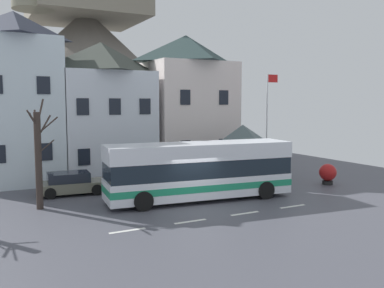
{
  "coord_description": "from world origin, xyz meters",
  "views": [
    {
      "loc": [
        -10.04,
        -18.58,
        5.42
      ],
      "look_at": [
        2.0,
        4.57,
        2.81
      ],
      "focal_mm": 39.23,
      "sensor_mm": 36.0,
      "label": 1
    }
  ],
  "objects_px": {
    "parked_car_01": "(71,183)",
    "pedestrian_01": "(250,171)",
    "townhouse_01": "(102,109)",
    "bare_tree_02": "(39,157)",
    "townhouse_00": "(16,98)",
    "flagpole": "(268,117)",
    "public_bench": "(230,170)",
    "townhouse_02": "(186,103)",
    "transit_bus": "(200,171)",
    "bus_shelter": "(243,136)",
    "parked_car_00": "(262,164)",
    "harbour_buoy": "(328,173)",
    "pedestrian_00": "(279,168)",
    "hilltop_castle": "(87,74)"
  },
  "relations": [
    {
      "from": "parked_car_01",
      "to": "pedestrian_01",
      "type": "height_order",
      "value": "pedestrian_01"
    },
    {
      "from": "townhouse_01",
      "to": "bare_tree_02",
      "type": "distance_m",
      "value": 10.56
    },
    {
      "from": "townhouse_00",
      "to": "flagpole",
      "type": "xyz_separation_m",
      "value": [
        16.43,
        -5.73,
        -1.37
      ]
    },
    {
      "from": "public_bench",
      "to": "townhouse_02",
      "type": "bearing_deg",
      "value": 100.14
    },
    {
      "from": "bare_tree_02",
      "to": "transit_bus",
      "type": "bearing_deg",
      "value": -13.8
    },
    {
      "from": "townhouse_00",
      "to": "bus_shelter",
      "type": "relative_size",
      "value": 2.93
    },
    {
      "from": "townhouse_01",
      "to": "flagpole",
      "type": "xyz_separation_m",
      "value": [
        10.52,
        -6.22,
        -0.58
      ]
    },
    {
      "from": "bus_shelter",
      "to": "parked_car_00",
      "type": "bearing_deg",
      "value": 32.65
    },
    {
      "from": "pedestrian_01",
      "to": "public_bench",
      "type": "relative_size",
      "value": 0.91
    },
    {
      "from": "harbour_buoy",
      "to": "flagpole",
      "type": "bearing_deg",
      "value": 108.88
    },
    {
      "from": "transit_bus",
      "to": "parked_car_01",
      "type": "relative_size",
      "value": 2.61
    },
    {
      "from": "parked_car_01",
      "to": "bare_tree_02",
      "type": "bearing_deg",
      "value": -122.48
    },
    {
      "from": "pedestrian_00",
      "to": "parked_car_00",
      "type": "bearing_deg",
      "value": 69.41
    },
    {
      "from": "bus_shelter",
      "to": "pedestrian_00",
      "type": "relative_size",
      "value": 2.44
    },
    {
      "from": "bus_shelter",
      "to": "pedestrian_01",
      "type": "xyz_separation_m",
      "value": [
        -0.18,
        -1.21,
        -2.25
      ]
    },
    {
      "from": "bus_shelter",
      "to": "harbour_buoy",
      "type": "relative_size",
      "value": 2.82
    },
    {
      "from": "parked_car_00",
      "to": "flagpole",
      "type": "height_order",
      "value": "flagpole"
    },
    {
      "from": "bus_shelter",
      "to": "parked_car_01",
      "type": "distance_m",
      "value": 11.75
    },
    {
      "from": "bus_shelter",
      "to": "harbour_buoy",
      "type": "distance_m",
      "value": 6.12
    },
    {
      "from": "transit_bus",
      "to": "flagpole",
      "type": "distance_m",
      "value": 9.56
    },
    {
      "from": "flagpole",
      "to": "harbour_buoy",
      "type": "bearing_deg",
      "value": -71.12
    },
    {
      "from": "townhouse_01",
      "to": "flagpole",
      "type": "height_order",
      "value": "townhouse_01"
    },
    {
      "from": "flagpole",
      "to": "harbour_buoy",
      "type": "height_order",
      "value": "flagpole"
    },
    {
      "from": "townhouse_02",
      "to": "transit_bus",
      "type": "relative_size",
      "value": 1.01
    },
    {
      "from": "public_bench",
      "to": "pedestrian_00",
      "type": "bearing_deg",
      "value": -61.71
    },
    {
      "from": "hilltop_castle",
      "to": "pedestrian_00",
      "type": "bearing_deg",
      "value": -79.23
    },
    {
      "from": "townhouse_00",
      "to": "transit_bus",
      "type": "xyz_separation_m",
      "value": [
        8.39,
        -10.13,
        -4.07
      ]
    },
    {
      "from": "townhouse_00",
      "to": "bare_tree_02",
      "type": "height_order",
      "value": "townhouse_00"
    },
    {
      "from": "parked_car_00",
      "to": "parked_car_01",
      "type": "height_order",
      "value": "parked_car_00"
    },
    {
      "from": "townhouse_01",
      "to": "hilltop_castle",
      "type": "height_order",
      "value": "hilltop_castle"
    },
    {
      "from": "parked_car_01",
      "to": "harbour_buoy",
      "type": "bearing_deg",
      "value": -12.4
    },
    {
      "from": "pedestrian_01",
      "to": "transit_bus",
      "type": "bearing_deg",
      "value": -154.38
    },
    {
      "from": "bus_shelter",
      "to": "harbour_buoy",
      "type": "xyz_separation_m",
      "value": [
        4.19,
        -3.79,
        -2.36
      ]
    },
    {
      "from": "townhouse_02",
      "to": "hilltop_castle",
      "type": "xyz_separation_m",
      "value": [
        -2.92,
        21.08,
        3.39
      ]
    },
    {
      "from": "transit_bus",
      "to": "harbour_buoy",
      "type": "bearing_deg",
      "value": 5.48
    },
    {
      "from": "townhouse_00",
      "to": "harbour_buoy",
      "type": "height_order",
      "value": "townhouse_00"
    },
    {
      "from": "pedestrian_01",
      "to": "harbour_buoy",
      "type": "xyz_separation_m",
      "value": [
        4.37,
        -2.58,
        -0.11
      ]
    },
    {
      "from": "townhouse_02",
      "to": "pedestrian_01",
      "type": "relative_size",
      "value": 7.13
    },
    {
      "from": "parked_car_01",
      "to": "flagpole",
      "type": "xyz_separation_m",
      "value": [
        14.09,
        -0.36,
        3.67
      ]
    },
    {
      "from": "townhouse_01",
      "to": "public_bench",
      "type": "relative_size",
      "value": 5.86
    },
    {
      "from": "transit_bus",
      "to": "public_bench",
      "type": "height_order",
      "value": "transit_bus"
    },
    {
      "from": "transit_bus",
      "to": "public_bench",
      "type": "distance_m",
      "value": 7.66
    },
    {
      "from": "townhouse_02",
      "to": "parked_car_00",
      "type": "height_order",
      "value": "townhouse_02"
    },
    {
      "from": "pedestrian_00",
      "to": "pedestrian_01",
      "type": "bearing_deg",
      "value": 166.12
    },
    {
      "from": "townhouse_00",
      "to": "townhouse_01",
      "type": "height_order",
      "value": "townhouse_00"
    },
    {
      "from": "pedestrian_01",
      "to": "parked_car_01",
      "type": "bearing_deg",
      "value": 168.59
    },
    {
      "from": "townhouse_00",
      "to": "parked_car_00",
      "type": "xyz_separation_m",
      "value": [
        16.99,
        -4.36,
        -4.99
      ]
    },
    {
      "from": "pedestrian_00",
      "to": "public_bench",
      "type": "relative_size",
      "value": 0.95
    },
    {
      "from": "bus_shelter",
      "to": "parked_car_01",
      "type": "bearing_deg",
      "value": 174.71
    },
    {
      "from": "hilltop_castle",
      "to": "flagpole",
      "type": "bearing_deg",
      "value": -76.6
    }
  ]
}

